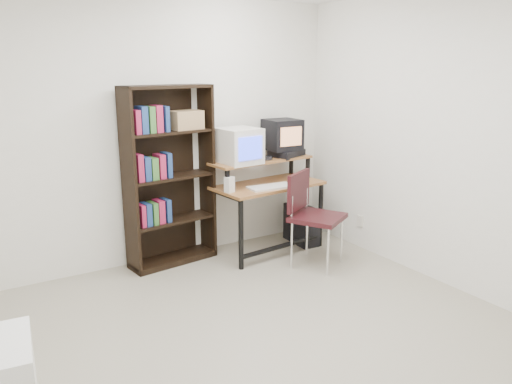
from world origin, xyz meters
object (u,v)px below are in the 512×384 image
pc_tower (301,224)px  crt_monitor (239,146)px  school_chair (310,209)px  bookshelf (168,174)px  crt_tv (282,135)px  computer_desk (267,188)px

pc_tower → crt_monitor: bearing=177.1°
pc_tower → school_chair: bearing=-116.2°
crt_monitor → bookshelf: 0.77m
crt_tv → pc_tower: size_ratio=0.80×
crt_monitor → school_chair: crt_monitor is taller
school_chair → bookshelf: bookshelf is taller
crt_tv → bookshelf: bookshelf is taller
computer_desk → crt_tv: crt_tv is taller
pc_tower → school_chair: 0.73m
computer_desk → crt_monitor: (-0.30, 0.07, 0.47)m
computer_desk → pc_tower: bearing=-7.3°
crt_tv → computer_desk: bearing=-151.2°
crt_monitor → school_chair: (0.44, -0.63, -0.57)m
crt_monitor → crt_tv: (0.58, 0.08, 0.06)m
school_chair → bookshelf: (-1.15, 0.80, 0.33)m
crt_tv → pc_tower: (0.16, -0.16, -1.00)m
pc_tower → bookshelf: size_ratio=0.26×
crt_monitor → crt_tv: size_ratio=1.18×
crt_monitor → bookshelf: (-0.71, 0.17, -0.24)m
school_chair → pc_tower: bearing=31.3°
crt_tv → school_chair: size_ratio=0.39×
crt_tv → bookshelf: size_ratio=0.20×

